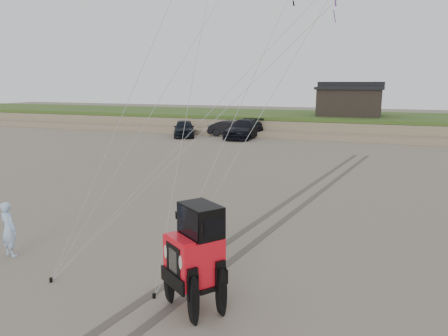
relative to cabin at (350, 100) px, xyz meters
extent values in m
plane|color=#6B6054|center=(-2.00, -37.00, -3.24)|extent=(160.00, 160.00, 0.00)
cube|color=#7A6B54|center=(-2.00, 1.00, -2.54)|extent=(160.00, 12.00, 1.40)
cube|color=#2D4719|center=(-2.00, 1.00, -1.69)|extent=(160.00, 12.00, 0.35)
cube|color=#7A6B54|center=(-2.00, -5.50, -2.99)|extent=(160.00, 3.50, 0.50)
cube|color=black|center=(0.00, 0.00, -0.21)|extent=(6.00, 5.00, 2.60)
cube|color=black|center=(0.00, 0.00, 1.21)|extent=(6.40, 5.40, 0.25)
cube|color=black|center=(0.00, 0.00, 1.59)|extent=(6.40, 1.20, 0.50)
imported|color=black|center=(-14.23, -8.73, -2.45)|extent=(3.63, 4.95, 1.57)
imported|color=black|center=(-10.20, -6.84, -2.52)|extent=(4.44, 1.82, 1.43)
imported|color=black|center=(-8.60, -7.84, -2.39)|extent=(2.58, 5.89, 1.69)
imported|color=#92ACE2|center=(-6.67, -36.51, -2.41)|extent=(0.68, 0.52, 1.66)
cylinder|color=black|center=(-4.31, -37.50, -3.18)|extent=(0.08, 0.08, 0.12)
cylinder|color=black|center=(-1.39, -37.32, -3.18)|extent=(0.08, 0.08, 0.12)
cube|color=#4C443D|center=(-0.40, -29.00, -3.23)|extent=(4.42, 29.74, 0.01)
cube|color=#4C443D|center=(0.40, -29.00, -3.23)|extent=(4.42, 29.74, 0.01)
camera|label=1|loc=(3.54, -45.78, 1.86)|focal=35.00mm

